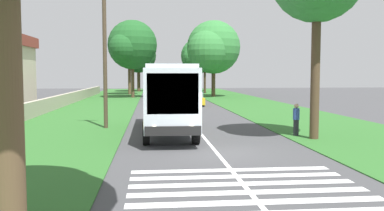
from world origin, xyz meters
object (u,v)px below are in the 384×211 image
Objects in this scene: trailing_minibus_0 at (158,84)px; pedestrian at (296,119)px; roadside_tree_left_0 at (131,46)px; roadside_tree_left_3 at (137,56)px; coach_bus at (168,95)px; roadside_tree_right_1 at (212,49)px; trailing_car_1 at (192,96)px; roadside_tree_left_1 at (128,52)px; trailing_car_3 at (179,91)px; trailing_car_0 at (194,99)px; trailing_car_2 at (183,93)px; utility_pole at (105,55)px; roadside_tree_right_0 at (204,52)px; roadside_tree_right_3 at (197,57)px.

pedestrian is (-54.26, -6.43, -0.64)m from trailing_minibus_0.
roadside_tree_left_0 is 20.48m from roadside_tree_left_3.
coach_bus is 1.86× the size of trailing_minibus_0.
roadside_tree_right_1 is at bearing -12.13° from coach_bus.
trailing_car_1 is 2.54× the size of pedestrian.
roadside_tree_left_3 is (11.16, -1.11, -0.23)m from roadside_tree_left_1.
roadside_tree_left_0 is at bearing 132.96° from trailing_car_3.
trailing_car_0 and trailing_car_2 have the same top height.
pedestrian is at bearing -112.21° from utility_pole.
roadside_tree_left_1 reaches higher than trailing_minibus_0.
trailing_car_0 is 0.51× the size of utility_pole.
pedestrian is at bearing -106.85° from coach_bus.
roadside_tree_right_1 is at bearing -150.56° from roadside_tree_left_3.
trailing_car_3 is at bearing -153.67° from roadside_tree_left_3.
roadside_tree_left_3 is (30.27, 7.26, 5.92)m from trailing_car_1.
roadside_tree_right_0 is (5.30, -4.58, 6.40)m from trailing_car_3.
roadside_tree_left_0 is (15.02, 7.17, 6.47)m from trailing_car_0.
roadside_tree_left_3 is (13.90, 6.88, 5.92)m from trailing_car_3.
roadside_tree_right_3 reaches higher than coach_bus.
trailing_car_0 is 0.44× the size of roadside_tree_right_3.
trailing_car_1 is (25.25, -3.84, -1.48)m from coach_bus.
trailing_car_1 is 22.97m from roadside_tree_right_0.
trailing_car_1 and trailing_car_2 have the same top height.
roadside_tree_right_1 is (10.57, -3.86, 6.22)m from trailing_car_1.
trailing_car_2 is 2.54× the size of pedestrian.
trailing_car_1 is at bearing 5.93° from pedestrian.
utility_pole is at bearing 67.79° from pedestrian.
trailing_car_3 is at bearing -163.14° from trailing_minibus_0.
roadside_tree_left_3 reaches higher than trailing_car_2.
trailing_minibus_0 is 9.12m from roadside_tree_right_3.
coach_bus is 52.24m from trailing_minibus_0.
roadside_tree_right_0 reaches higher than trailing_car_0.
trailing_car_0 is 32.40m from trailing_minibus_0.
trailing_minibus_0 reaches higher than trailing_car_1.
trailing_car_2 is 0.40× the size of roadside_tree_left_0.
roadside_tree_right_0 is 7.28m from roadside_tree_right_3.
roadside_tree_left_0 is at bearing 135.56° from roadside_tree_right_0.
roadside_tree_right_1 is at bearing -1.55° from pedestrian.
trailing_minibus_0 is at bearing 6.76° from pedestrian.
trailing_car_0 is 17.47m from roadside_tree_right_1.
pedestrian is at bearing 178.45° from roadside_tree_right_1.
roadside_tree_right_1 is 35.57m from utility_pole.
roadside_tree_right_1 reaches higher than pedestrian.
roadside_tree_right_1 reaches higher than trailing_minibus_0.
trailing_car_1 and trailing_car_3 have the same top height.
roadside_tree_right_0 is 46.29m from utility_pole.
trailing_car_1 is 29.72m from roadside_tree_right_3.
trailing_car_0 is at bearing 177.07° from trailing_car_1.
trailing_car_3 is (21.59, 0.11, 0.00)m from trailing_car_0.
coach_bus is at bearing 174.29° from trailing_car_2.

